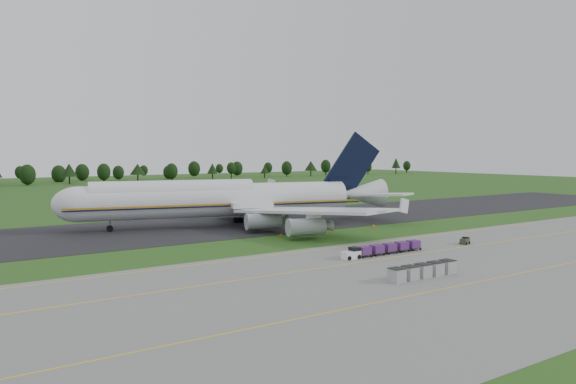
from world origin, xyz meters
TOP-DOWN VIEW (x-y plane):
  - ground at (0.00, 0.00)m, footprint 600.00×600.00m
  - apron at (0.00, -34.00)m, footprint 300.00×52.00m
  - taxiway at (0.00, 28.00)m, footprint 300.00×40.00m
  - apron_markings at (0.00, -26.98)m, footprint 300.00×30.20m
  - tree_line at (-21.26, 219.46)m, footprint 522.84×22.69m
  - aircraft at (-1.38, 25.64)m, footprint 76.23×71.92m
  - baggage_train at (3.02, -19.25)m, footprint 16.19×1.72m
  - utility_cart at (22.37, -20.19)m, footprint 2.10×1.58m
  - uld_row at (-3.92, -34.32)m, footprint 11.42×1.82m
  - edge_markers at (12.14, 5.58)m, footprint 24.76×0.30m

SIDE VIEW (x-z plane):
  - ground at x=0.00m, z-range 0.00..0.00m
  - apron at x=0.00m, z-range 0.00..0.06m
  - taxiway at x=0.00m, z-range 0.00..0.08m
  - apron_markings at x=0.00m, z-range 0.06..0.07m
  - edge_markers at x=12.14m, z-range -0.03..0.57m
  - utility_cart at x=22.37m, z-range 0.05..1.08m
  - baggage_train at x=3.02m, z-range 0.12..1.77m
  - uld_row at x=-3.92m, z-range 0.07..1.87m
  - aircraft at x=-1.38m, z-range -4.57..16.76m
  - tree_line at x=-21.26m, z-range 0.26..12.26m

